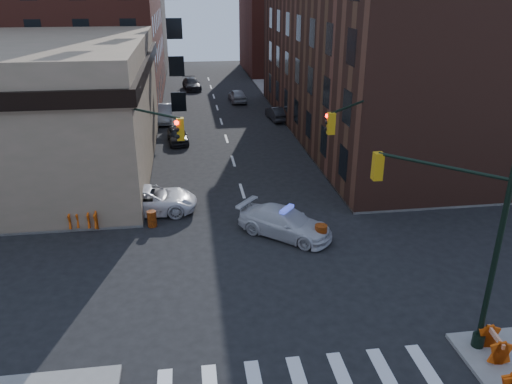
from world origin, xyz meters
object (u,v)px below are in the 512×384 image
object	(u,v)px
barrel_bank	(152,219)
barricade_nw_a	(80,219)
pedestrian_a	(79,203)
pedestrian_b	(38,193)
parked_car_wnear	(178,135)
parked_car_enear	(277,113)
parked_car_wfar	(164,113)
barricade_se_a	(494,345)
pickup	(148,200)
police_car	(285,223)
barrel_road	(321,235)

from	to	relation	value
barrel_bank	barricade_nw_a	bearing A→B (deg)	178.49
pedestrian_a	pedestrian_b	distance (m)	3.49
parked_car_wnear	barrel_bank	world-z (taller)	parked_car_wnear
parked_car_enear	pedestrian_a	world-z (taller)	pedestrian_a
parked_car_wfar	barrel_bank	size ratio (longest dim) A/B	5.49
barricade_se_a	pickup	bearing A→B (deg)	48.11
police_car	parked_car_wnear	world-z (taller)	police_car
pedestrian_a	parked_car_enear	bearing A→B (deg)	83.85
police_car	barrel_road	distance (m)	2.08
barricade_se_a	barricade_nw_a	distance (m)	20.61
barricade_se_a	barrel_bank	bearing A→B (deg)	51.55
parked_car_enear	barrel_road	xyz separation A→B (m)	(-2.35, -25.59, -0.10)
parked_car_wnear	barricade_se_a	world-z (taller)	parked_car_wnear
police_car	parked_car_wfar	world-z (taller)	parked_car_wfar
pickup	parked_car_wnear	xyz separation A→B (m)	(1.64, 13.89, -0.12)
parked_car_wfar	pedestrian_b	distance (m)	20.68
pickup	barricade_se_a	xyz separation A→B (m)	(12.85, -14.37, -0.19)
parked_car_enear	barrel_bank	distance (m)	24.77
police_car	parked_car_enear	distance (m)	24.59
parked_car_wfar	pedestrian_a	bearing A→B (deg)	-98.41
pickup	parked_car_enear	xyz separation A→B (m)	(11.30, 20.27, -0.12)
police_car	parked_car_wfar	xyz separation A→B (m)	(-7.05, 25.18, 0.07)
pickup	barricade_se_a	size ratio (longest dim) A/B	4.71
parked_car_wfar	barrel_bank	world-z (taller)	parked_car_wfar
barrel_road	barricade_se_a	distance (m)	9.86
parked_car_enear	pickup	bearing A→B (deg)	54.65
police_car	barrel_road	bearing A→B (deg)	-89.77
parked_car_wnear	barrel_bank	size ratio (longest dim) A/B	4.32
pedestrian_b	barricade_nw_a	distance (m)	4.60
pedestrian_a	pedestrian_b	bearing A→B (deg)	172.29
police_car	pickup	size ratio (longest dim) A/B	0.91
barricade_nw_a	pedestrian_b	bearing A→B (deg)	133.17
pedestrian_b	barrel_road	world-z (taller)	pedestrian_b
parked_car_wfar	barrel_bank	bearing A→B (deg)	-87.85
pedestrian_b	parked_car_wnear	bearing A→B (deg)	51.69
barrel_road	barricade_nw_a	world-z (taller)	barricade_nw_a
barricade_se_a	pedestrian_b	bearing A→B (deg)	56.70
pedestrian_b	barrel_road	distance (m)	16.95
police_car	barrel_bank	distance (m)	7.36
parked_car_wnear	pedestrian_a	bearing A→B (deg)	-116.54
barrel_bank	barricade_se_a	size ratio (longest dim) A/B	0.76
pickup	barricade_nw_a	world-z (taller)	pickup
police_car	barricade_se_a	size ratio (longest dim) A/B	4.30
parked_car_enear	pedestrian_b	distance (m)	25.77
pickup	barrel_road	distance (m)	10.41
parked_car_enear	barricade_nw_a	distance (m)	26.60
pickup	pedestrian_a	world-z (taller)	pedestrian_a
parked_car_wnear	barricade_nw_a	size ratio (longest dim) A/B	3.00
barrel_road	barrel_bank	world-z (taller)	barrel_road
pedestrian_b	barrel_bank	xyz separation A→B (m)	(6.81, -3.57, -0.49)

